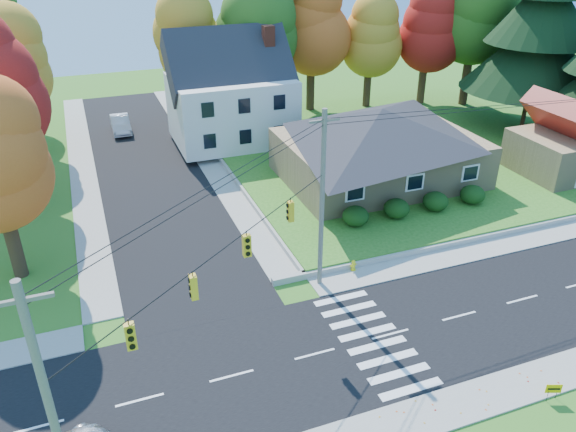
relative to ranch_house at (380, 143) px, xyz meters
The scene contains 22 objects.
ground 18.18m from the ranch_house, 116.57° to the right, with size 120.00×120.00×0.00m, color #3D7923.
road_main 18.18m from the ranch_house, 116.57° to the right, with size 90.00×8.00×0.02m, color black.
road_cross 19.15m from the ranch_house, 147.99° to the left, with size 8.00×44.00×0.02m, color black.
sidewalk_north 13.98m from the ranch_house, 126.03° to the right, with size 90.00×2.00×0.08m, color #9C9A90.
sidewalk_south 22.70m from the ranch_house, 110.85° to the right, with size 90.00×2.00×0.08m, color #9C9A90.
lawn 7.69m from the ranch_house, 45.00° to the left, with size 30.00×30.00×0.50m, color #3D7923.
ranch_house is the anchor object (origin of this frame).
colonial_house 14.46m from the ranch_house, 123.55° to the left, with size 10.40×8.40×9.60m.
garage 14.57m from the ranch_house, 15.99° to the right, with size 7.30×6.30×4.60m.
hedge_row 6.57m from the ranch_house, 94.61° to the right, with size 10.70×1.70×1.27m.
traffic_infrastructure 16.87m from the ranch_house, 119.09° to the right, with size 38.10×10.66×10.00m.
tree_lot_0 21.20m from the ranch_house, 119.05° to the left, with size 6.72×6.72×12.51m.
tree_lot_1 18.58m from the ranch_house, 103.24° to the left, with size 7.84×7.84×14.60m.
tree_lot_2 18.99m from the ranch_house, 83.66° to the left, with size 7.28×7.28×13.56m.
tree_lot_3 19.29m from the ranch_house, 64.80° to the left, with size 6.16×6.16×11.47m.
tree_lot_4 21.85m from the ranch_house, 48.81° to the left, with size 6.72×6.72×12.51m.
tree_lot_5 23.85m from the ranch_house, 37.87° to the left, with size 8.40×8.40×15.64m.
conifer_east_a 20.84m from the ranch_house, 17.53° to the left, with size 12.80×12.80×16.96m.
tree_west_2 30.03m from the ranch_house, 147.38° to the left, with size 6.72×6.72×12.51m.
white_car 25.71m from the ranch_house, 131.73° to the left, with size 1.63×4.68×1.54m, color #B3B4BE.
fire_hydrant 12.90m from the ranch_house, 124.82° to the right, with size 0.41×0.32×0.72m.
yard_sign 22.57m from the ranch_house, 99.78° to the right, with size 0.64×0.27×0.84m.
Camera 1 is at (-12.27, -18.31, 17.85)m, focal length 35.00 mm.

